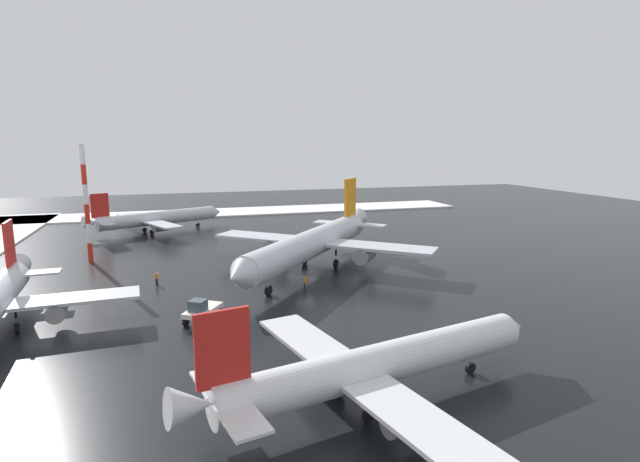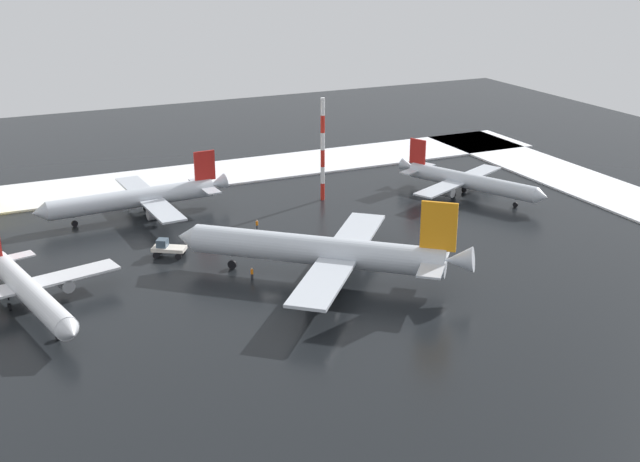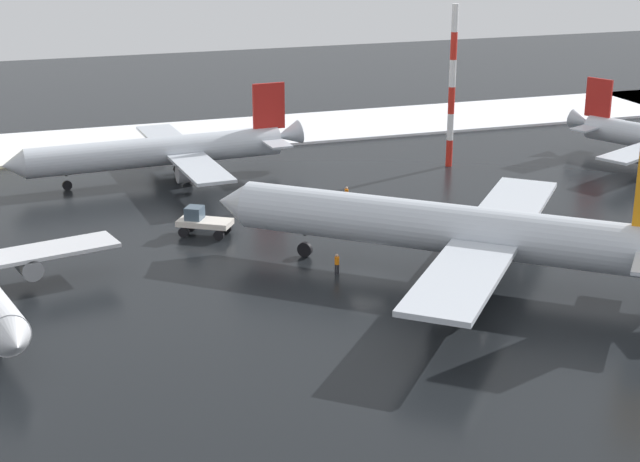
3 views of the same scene
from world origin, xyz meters
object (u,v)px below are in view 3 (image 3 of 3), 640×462
pushback_tug (202,221)px  ground_crew_by_nose_gear (337,263)px  airplane_parked_starboard (164,151)px  ground_crew_beside_wing (346,194)px  airplane_foreground_jet (459,229)px  antenna_mast (452,87)px

pushback_tug → ground_crew_by_nose_gear: bearing=154.4°
airplane_parked_starboard → ground_crew_by_nose_gear: (-7.82, 31.34, -2.11)m
ground_crew_beside_wing → ground_crew_by_nose_gear: size_ratio=1.00×
airplane_foreground_jet → ground_crew_by_nose_gear: (8.56, -3.53, -2.94)m
airplane_parked_starboard → antenna_mast: (-30.41, 4.33, 5.62)m
airplane_foreground_jet → pushback_tug: 23.24m
pushback_tug → ground_crew_by_nose_gear: 14.94m
ground_crew_by_nose_gear → pushback_tug: bearing=34.0°
airplane_parked_starboard → pushback_tug: (0.05, 18.64, -1.79)m
airplane_foreground_jet → antenna_mast: size_ratio=1.88×
ground_crew_by_nose_gear → antenna_mast: bearing=-37.7°
airplane_foreground_jet → pushback_tug: size_ratio=6.46×
pushback_tug → ground_crew_beside_wing: size_ratio=2.96×
ground_crew_beside_wing → antenna_mast: (-15.47, -9.71, 7.73)m
airplane_foreground_jet → pushback_tug: airplane_foreground_jet is taller
airplane_parked_starboard → airplane_foreground_jet: bearing=111.4°
ground_crew_by_nose_gear → antenna_mast: size_ratio=0.10×
ground_crew_beside_wing → pushback_tug: bearing=41.8°
airplane_foreground_jet → antenna_mast: 33.94m
ground_crew_by_nose_gear → antenna_mast: 36.05m
ground_crew_beside_wing → antenna_mast: 19.84m
airplane_foreground_jet → ground_crew_by_nose_gear: size_ratio=19.13×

